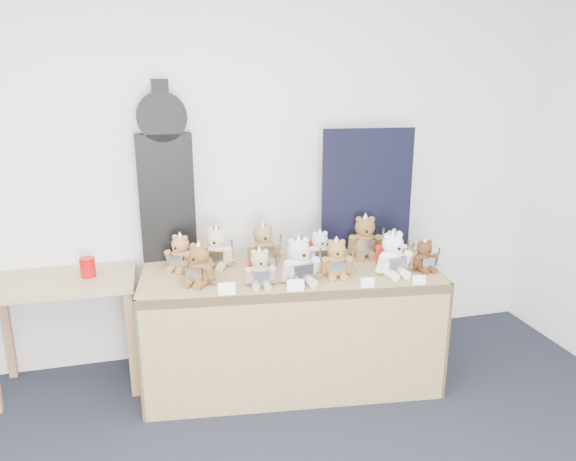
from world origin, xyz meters
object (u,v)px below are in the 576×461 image
object	(u,v)px
teddy_front_far_left	(199,266)
teddy_back_right	(365,238)
teddy_front_left	(260,269)
guitar_case	(165,174)
teddy_back_centre_right	(320,249)
display_table	(292,298)
teddy_back_centre_left	(263,245)
teddy_back_end	(394,247)
teddy_front_centre	(299,262)
teddy_front_far_right	(393,255)
teddy_back_far_left	(180,254)
red_cup	(88,267)
teddy_back_left	(217,249)
side_table	(63,298)
teddy_front_right	(336,259)
teddy_front_end	(424,257)

from	to	relation	value
teddy_front_far_left	teddy_back_right	size ratio (longest dim) A/B	0.90
teddy_front_far_left	teddy_front_left	size ratio (longest dim) A/B	1.11
guitar_case	teddy_front_far_left	bearing A→B (deg)	-75.79
guitar_case	teddy_back_centre_right	world-z (taller)	guitar_case
display_table	teddy_back_centre_left	world-z (taller)	teddy_back_centre_left
teddy_back_centre_right	teddy_back_end	distance (m)	0.50
teddy_front_centre	teddy_front_far_right	xyz separation A→B (m)	(0.60, -0.02, -0.01)
teddy_front_left	teddy_back_far_left	size ratio (longest dim) A/B	0.99
red_cup	teddy_back_left	distance (m)	0.82
side_table	teddy_back_far_left	world-z (taller)	teddy_back_far_left
teddy_back_centre_left	teddy_back_far_left	xyz separation A→B (m)	(-0.54, -0.00, -0.01)
teddy_back_centre_left	teddy_back_centre_right	bearing A→B (deg)	-19.62
teddy_front_left	teddy_back_right	world-z (taller)	teddy_back_right
teddy_front_far_right	teddy_front_centre	bearing A→B (deg)	172.74
display_table	teddy_front_right	bearing A→B (deg)	-16.60
teddy_front_end	teddy_back_centre_right	distance (m)	0.67
teddy_front_centre	teddy_back_far_left	bearing A→B (deg)	141.04
teddy_front_end	teddy_front_left	bearing A→B (deg)	175.07
red_cup	teddy_front_centre	distance (m)	1.34
teddy_back_right	teddy_front_left	bearing A→B (deg)	-143.85
teddy_front_centre	teddy_front_right	xyz separation A→B (m)	(0.25, 0.05, -0.02)
side_table	teddy_front_far_right	xyz separation A→B (m)	(2.00, -0.52, 0.28)
teddy_front_left	teddy_front_far_left	bearing A→B (deg)	165.30
side_table	teddy_front_right	world-z (taller)	teddy_front_right
teddy_back_end	side_table	bearing A→B (deg)	-172.41
teddy_front_end	teddy_back_centre_left	size ratio (longest dim) A/B	0.77
teddy_front_far_left	teddy_front_centre	world-z (taller)	teddy_front_centre
teddy_back_end	guitar_case	bearing A→B (deg)	178.77
teddy_back_centre_left	teddy_back_end	bearing A→B (deg)	-13.38
side_table	teddy_front_far_right	distance (m)	2.09
teddy_front_centre	teddy_front_right	size ratio (longest dim) A/B	1.19
teddy_front_centre	teddy_back_far_left	xyz separation A→B (m)	(-0.67, 0.41, -0.02)
side_table	teddy_back_end	world-z (taller)	teddy_back_end
teddy_back_end	teddy_front_centre	bearing A→B (deg)	-147.49
teddy_back_right	teddy_back_end	world-z (taller)	teddy_back_right
teddy_back_left	teddy_front_far_right	bearing A→B (deg)	-1.25
teddy_front_far_right	teddy_front_end	distance (m)	0.23
side_table	teddy_front_right	distance (m)	1.74
display_table	teddy_front_far_left	xyz separation A→B (m)	(-0.58, -0.02, 0.28)
teddy_back_right	teddy_back_far_left	size ratio (longest dim) A/B	1.22
teddy_front_end	teddy_back_right	distance (m)	0.45
teddy_back_centre_right	teddy_back_left	bearing A→B (deg)	172.61
side_table	teddy_back_right	world-z (taller)	teddy_back_right
teddy_front_end	teddy_back_right	world-z (taller)	teddy_back_right
display_table	guitar_case	xyz separation A→B (m)	(-0.72, 0.49, 0.74)
display_table	teddy_back_left	size ratio (longest dim) A/B	6.55
red_cup	teddy_back_end	xyz separation A→B (m)	(1.96, -0.28, 0.06)
teddy_front_right	teddy_back_centre_right	size ratio (longest dim) A/B	1.08
red_cup	teddy_back_left	bearing A→B (deg)	-7.90
teddy_back_right	teddy_back_end	distance (m)	0.21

